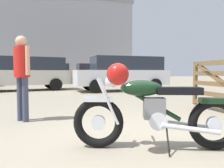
{
  "coord_description": "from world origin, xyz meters",
  "views": [
    {
      "loc": [
        -1.45,
        -2.76,
        0.96
      ],
      "look_at": [
        -0.26,
        0.9,
        0.75
      ],
      "focal_mm": 34.78,
      "sensor_mm": 36.0,
      "label": 1
    }
  ],
  "objects_px": {
    "dark_sedan_left": "(26,73)",
    "bystander": "(22,69)",
    "pale_sedan_back": "(56,74)",
    "red_hatchback_near": "(98,72)",
    "vintage_motorcycle": "(152,110)",
    "white_estate_far": "(123,73)"
  },
  "relations": [
    {
      "from": "bystander",
      "to": "pale_sedan_back",
      "type": "bearing_deg",
      "value": 47.32
    },
    {
      "from": "dark_sedan_left",
      "to": "red_hatchback_near",
      "type": "xyz_separation_m",
      "value": [
        5.91,
        7.76,
        0.0
      ]
    },
    {
      "from": "pale_sedan_back",
      "to": "red_hatchback_near",
      "type": "distance_m",
      "value": 4.19
    },
    {
      "from": "vintage_motorcycle",
      "to": "white_estate_far",
      "type": "relative_size",
      "value": 0.42
    },
    {
      "from": "bystander",
      "to": "dark_sedan_left",
      "type": "bearing_deg",
      "value": 56.75
    },
    {
      "from": "dark_sedan_left",
      "to": "red_hatchback_near",
      "type": "relative_size",
      "value": 1.03
    },
    {
      "from": "pale_sedan_back",
      "to": "red_hatchback_near",
      "type": "height_order",
      "value": "red_hatchback_near"
    },
    {
      "from": "dark_sedan_left",
      "to": "red_hatchback_near",
      "type": "distance_m",
      "value": 9.76
    },
    {
      "from": "red_hatchback_near",
      "to": "white_estate_far",
      "type": "xyz_separation_m",
      "value": [
        -1.14,
        -9.58,
        0.0
      ]
    },
    {
      "from": "pale_sedan_back",
      "to": "white_estate_far",
      "type": "height_order",
      "value": "white_estate_far"
    },
    {
      "from": "vintage_motorcycle",
      "to": "white_estate_far",
      "type": "height_order",
      "value": "white_estate_far"
    },
    {
      "from": "dark_sedan_left",
      "to": "vintage_motorcycle",
      "type": "bearing_deg",
      "value": 94.27
    },
    {
      "from": "vintage_motorcycle",
      "to": "dark_sedan_left",
      "type": "xyz_separation_m",
      "value": [
        -2.09,
        9.87,
        0.45
      ]
    },
    {
      "from": "dark_sedan_left",
      "to": "pale_sedan_back",
      "type": "relative_size",
      "value": 1.16
    },
    {
      "from": "dark_sedan_left",
      "to": "red_hatchback_near",
      "type": "bearing_deg",
      "value": -134.98
    },
    {
      "from": "dark_sedan_left",
      "to": "pale_sedan_back",
      "type": "xyz_separation_m",
      "value": [
        1.96,
        6.37,
        -0.1
      ]
    },
    {
      "from": "bystander",
      "to": "white_estate_far",
      "type": "height_order",
      "value": "white_estate_far"
    },
    {
      "from": "dark_sedan_left",
      "to": "bystander",
      "type": "bearing_deg",
      "value": 85.59
    },
    {
      "from": "dark_sedan_left",
      "to": "pale_sedan_back",
      "type": "bearing_deg",
      "value": -114.77
    },
    {
      "from": "vintage_motorcycle",
      "to": "bystander",
      "type": "relative_size",
      "value": 1.19
    },
    {
      "from": "vintage_motorcycle",
      "to": "bystander",
      "type": "distance_m",
      "value": 2.77
    },
    {
      "from": "pale_sedan_back",
      "to": "white_estate_far",
      "type": "relative_size",
      "value": 0.89
    }
  ]
}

